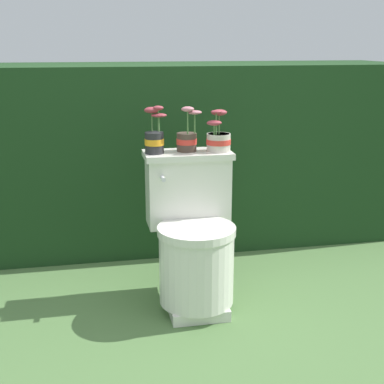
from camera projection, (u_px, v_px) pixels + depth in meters
name	position (u px, v px, depth m)	size (l,w,h in m)	color
ground_plane	(190.00, 315.00, 2.53)	(12.00, 12.00, 0.00)	#4C703D
hedge_backdrop	(157.00, 153.00, 3.42)	(3.16, 0.79, 1.12)	#193819
toilet	(193.00, 238.00, 2.55)	(0.42, 0.50, 0.73)	silver
potted_plant_left	(154.00, 137.00, 2.52)	(0.11, 0.11, 0.22)	#262628
potted_plant_midleft	(187.00, 138.00, 2.57)	(0.12, 0.10, 0.22)	#47382D
potted_plant_middle	(218.00, 138.00, 2.57)	(0.13, 0.12, 0.20)	beige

